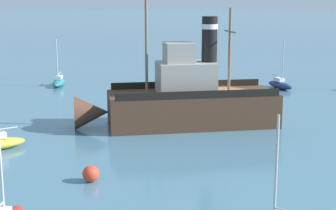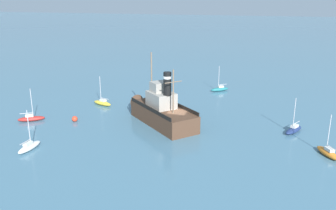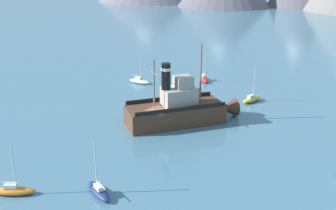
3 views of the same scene
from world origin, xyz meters
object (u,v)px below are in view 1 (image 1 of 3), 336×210
old_tugboat (184,101)px  sailboat_teal (59,82)px  mooring_buoy (91,174)px  sailboat_navy (280,84)px

old_tugboat → sailboat_teal: old_tugboat is taller
mooring_buoy → sailboat_navy: bearing=-80.8°
sailboat_teal → mooring_buoy: bearing=143.6°
old_tugboat → sailboat_navy: old_tugboat is taller
sailboat_teal → mooring_buoy: 29.43m
sailboat_teal → old_tugboat: bearing=165.6°
old_tugboat → sailboat_teal: bearing=-14.4°
old_tugboat → sailboat_navy: (1.58, -18.32, -1.40)m
sailboat_teal → mooring_buoy: size_ratio=5.84×
sailboat_navy → mooring_buoy: 30.93m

